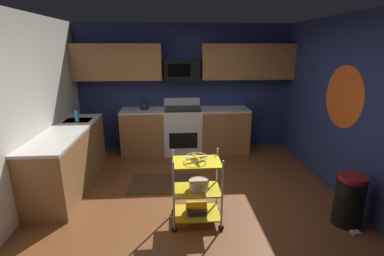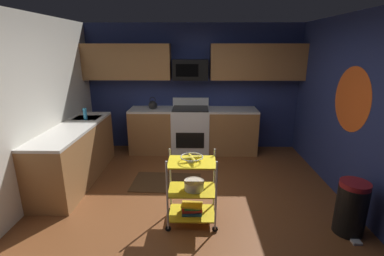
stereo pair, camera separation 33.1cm
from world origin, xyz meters
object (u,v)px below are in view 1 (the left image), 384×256
Objects in this scene: rolling_cart at (197,190)px; kettle at (144,106)px; dish_soap_bottle at (77,116)px; microwave at (182,70)px; oven_range at (183,130)px; fruit_bowl at (197,158)px; mixing_bowl_large at (199,185)px; trash_can at (349,200)px; book_stack at (197,208)px.

rolling_cart is 2.67m from kettle.
kettle reaches higher than dish_soap_bottle.
oven_range is at bearing -89.74° from microwave.
microwave is 2.17m from dish_soap_bottle.
fruit_bowl is (0.08, -2.59, -0.82)m from microwave.
rolling_cart is at bearing -88.15° from oven_range.
microwave is 2.87m from rolling_cart.
kettle reaches higher than mixing_bowl_large.
rolling_cart is 4.57× the size of dish_soap_bottle.
fruit_bowl is 0.41× the size of trash_can.
microwave is at bearing 91.79° from rolling_cart.
rolling_cart is 3.33× the size of book_stack.
rolling_cart is 0.07m from mixing_bowl_large.
oven_range is at bearing 25.85° from dish_soap_bottle.
kettle is at bearing -179.71° from oven_range.
kettle is 1.32× the size of dish_soap_bottle.
dish_soap_bottle reaches higher than trash_can.
dish_soap_bottle is at bearing 139.78° from book_stack.
kettle is (-0.77, -0.00, 0.52)m from oven_range.
microwave is 2.55× the size of book_stack.
fruit_bowl is 2.48m from dish_soap_bottle.
kettle is (-0.85, 2.48, 0.54)m from rolling_cart.
fruit_bowl is at bearing -40.22° from dish_soap_bottle.
book_stack is at bearing -88.21° from fruit_bowl.
trash_can is at bearing -5.09° from book_stack.
microwave is 2.71m from fruit_bowl.
kettle is at bearing 135.85° from trash_can.
microwave reaches higher than fruit_bowl.
fruit_bowl is at bearing 180.00° from rolling_cart.
oven_range is at bearing 126.47° from trash_can.
rolling_cart is 3.47× the size of kettle.
book_stack is (0.08, -2.59, -1.51)m from microwave.
rolling_cart is at bearing 90.00° from book_stack.
rolling_cart is at bearing 174.91° from trash_can.
book_stack is (0.00, -0.00, -0.27)m from rolling_cart.
rolling_cart is 3.36× the size of fruit_bowl.
trash_can reaches higher than book_stack.
dish_soap_bottle reaches higher than fruit_bowl.
trash_can is at bearing -44.15° from kettle.
rolling_cart reaches higher than fruit_bowl.
rolling_cart is 1.89m from trash_can.
book_stack is (0.00, -0.00, -0.69)m from fruit_bowl.
fruit_bowl is at bearing -88.21° from microwave.
mixing_bowl_large is at bearing 174.83° from trash_can.
oven_range is 1.20× the size of rolling_cart.
dish_soap_bottle reaches higher than rolling_cart.
oven_range reaches higher than trash_can.
mixing_bowl_large is (0.11, -2.59, -1.18)m from microwave.
fruit_bowl is 1.96m from trash_can.
microwave is at bearing 90.26° from oven_range.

